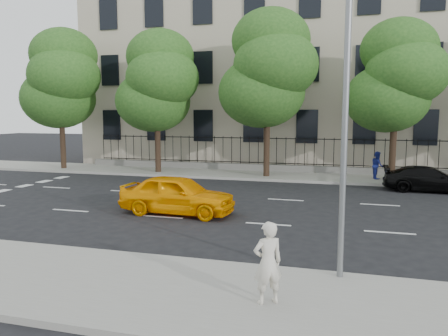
{
  "coord_description": "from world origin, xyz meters",
  "views": [
    {
      "loc": [
        2.55,
        -12.28,
        3.87
      ],
      "look_at": [
        -1.75,
        3.0,
        1.87
      ],
      "focal_mm": 35.0,
      "sensor_mm": 36.0,
      "label": 1
    }
  ],
  "objects_px": {
    "black_sedan": "(429,179)",
    "woman_near": "(268,263)",
    "street_light": "(347,56)",
    "yellow_taxi": "(177,194)"
  },
  "relations": [
    {
      "from": "street_light",
      "to": "woman_near",
      "type": "xyz_separation_m",
      "value": [
        -1.35,
        -2.39,
        -4.17
      ]
    },
    {
      "from": "black_sedan",
      "to": "woman_near",
      "type": "relative_size",
      "value": 2.62
    },
    {
      "from": "street_light",
      "to": "black_sedan",
      "type": "relative_size",
      "value": 1.87
    },
    {
      "from": "yellow_taxi",
      "to": "black_sedan",
      "type": "xyz_separation_m",
      "value": [
        10.19,
        7.92,
        -0.13
      ]
    },
    {
      "from": "street_light",
      "to": "black_sedan",
      "type": "bearing_deg",
      "value": 72.56
    },
    {
      "from": "street_light",
      "to": "yellow_taxi",
      "type": "height_order",
      "value": "street_light"
    },
    {
      "from": "black_sedan",
      "to": "woman_near",
      "type": "xyz_separation_m",
      "value": [
        -5.38,
        -15.22,
        0.35
      ]
    },
    {
      "from": "street_light",
      "to": "black_sedan",
      "type": "xyz_separation_m",
      "value": [
        4.03,
        12.83,
        -4.52
      ]
    },
    {
      "from": "black_sedan",
      "to": "woman_near",
      "type": "bearing_deg",
      "value": 161.71
    },
    {
      "from": "yellow_taxi",
      "to": "woman_near",
      "type": "height_order",
      "value": "woman_near"
    }
  ]
}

